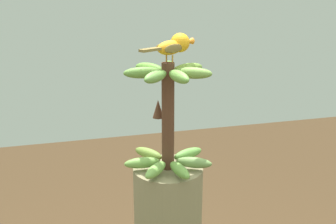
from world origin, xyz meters
The scene contains 2 objects.
banana_bunch centered at (0.00, 0.00, 1.55)m, with size 0.29×0.29×0.35m.
perched_bird centered at (-0.02, 0.03, 1.77)m, with size 0.12×0.20×0.09m.
Camera 1 is at (1.22, -0.33, 1.95)m, focal length 44.71 mm.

